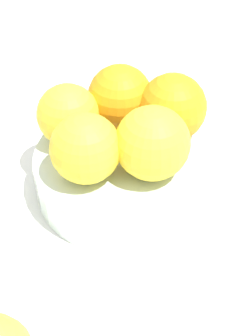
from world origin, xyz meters
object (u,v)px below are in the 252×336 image
(fruit_bowl, at_px, (126,172))
(orange_in_bowl_3, at_px, (68,115))
(orange_in_bowl_1, at_px, (152,143))
(orange_in_bowl_4, at_px, (173,107))
(folded_napkin, at_px, (172,47))
(orange_in_bowl_0, at_px, (85,149))
(orange_in_bowl_2, at_px, (120,97))

(fruit_bowl, distance_m, orange_in_bowl_3, 0.08)
(orange_in_bowl_1, relative_size, orange_in_bowl_4, 1.02)
(fruit_bowl, bearing_deg, orange_in_bowl_3, 41.64)
(orange_in_bowl_1, relative_size, folded_napkin, 0.49)
(orange_in_bowl_0, relative_size, orange_in_bowl_3, 1.06)
(orange_in_bowl_1, distance_m, orange_in_bowl_4, 0.06)
(orange_in_bowl_1, height_order, orange_in_bowl_4, orange_in_bowl_1)
(folded_napkin, bearing_deg, orange_in_bowl_3, 129.67)
(orange_in_bowl_0, height_order, orange_in_bowl_1, orange_in_bowl_1)
(orange_in_bowl_0, bearing_deg, orange_in_bowl_3, -4.06)
(orange_in_bowl_1, relative_size, orange_in_bowl_3, 1.12)
(orange_in_bowl_0, relative_size, orange_in_bowl_2, 0.99)
(orange_in_bowl_2, bearing_deg, orange_in_bowl_0, 134.04)
(orange_in_bowl_0, xyz_separation_m, orange_in_bowl_3, (0.06, -0.00, -0.00))
(orange_in_bowl_1, xyz_separation_m, orange_in_bowl_4, (0.04, -0.04, -0.00))
(orange_in_bowl_0, height_order, orange_in_bowl_2, same)
(orange_in_bowl_2, height_order, orange_in_bowl_4, orange_in_bowl_4)
(orange_in_bowl_4, bearing_deg, folded_napkin, -29.91)
(orange_in_bowl_1, distance_m, orange_in_bowl_2, 0.08)
(fruit_bowl, bearing_deg, orange_in_bowl_0, 102.59)
(orange_in_bowl_2, xyz_separation_m, orange_in_bowl_3, (-0.00, 0.06, -0.00))
(fruit_bowl, distance_m, orange_in_bowl_1, 0.07)
(fruit_bowl, height_order, orange_in_bowl_3, orange_in_bowl_3)
(orange_in_bowl_1, height_order, orange_in_bowl_3, orange_in_bowl_1)
(orange_in_bowl_2, height_order, folded_napkin, orange_in_bowl_2)
(fruit_bowl, distance_m, orange_in_bowl_0, 0.07)
(orange_in_bowl_1, bearing_deg, orange_in_bowl_4, -46.75)
(orange_in_bowl_1, bearing_deg, fruit_bowl, 20.68)
(fruit_bowl, relative_size, orange_in_bowl_2, 2.76)
(orange_in_bowl_0, distance_m, orange_in_bowl_1, 0.06)
(orange_in_bowl_1, distance_m, orange_in_bowl_3, 0.09)
(fruit_bowl, relative_size, folded_napkin, 1.30)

